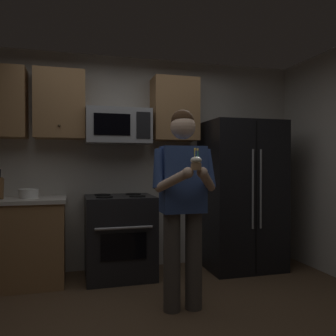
{
  "coord_description": "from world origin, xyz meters",
  "views": [
    {
      "loc": [
        -0.66,
        -2.6,
        1.29
      ],
      "look_at": [
        0.14,
        0.32,
        1.25
      ],
      "focal_mm": 37.39,
      "sensor_mm": 36.0,
      "label": 1
    }
  ],
  "objects_px": {
    "refrigerator": "(241,195)",
    "person": "(183,197)",
    "bowl_large_white": "(29,193)",
    "cupcake": "(196,163)",
    "microwave": "(118,126)",
    "oven_range": "(120,236)"
  },
  "relations": [
    {
      "from": "person",
      "to": "microwave",
      "type": "bearing_deg",
      "value": 109.76
    },
    {
      "from": "microwave",
      "to": "bowl_large_white",
      "type": "xyz_separation_m",
      "value": [
        -0.97,
        -0.1,
        -0.75
      ]
    },
    {
      "from": "bowl_large_white",
      "to": "person",
      "type": "relative_size",
      "value": 0.12
    },
    {
      "from": "oven_range",
      "to": "microwave",
      "type": "height_order",
      "value": "microwave"
    },
    {
      "from": "cupcake",
      "to": "bowl_large_white",
      "type": "bearing_deg",
      "value": 134.76
    },
    {
      "from": "refrigerator",
      "to": "person",
      "type": "relative_size",
      "value": 1.02
    },
    {
      "from": "microwave",
      "to": "cupcake",
      "type": "distance_m",
      "value": 1.62
    },
    {
      "from": "person",
      "to": "cupcake",
      "type": "distance_m",
      "value": 0.44
    },
    {
      "from": "microwave",
      "to": "refrigerator",
      "type": "distance_m",
      "value": 1.72
    },
    {
      "from": "microwave",
      "to": "refrigerator",
      "type": "relative_size",
      "value": 0.41
    },
    {
      "from": "refrigerator",
      "to": "cupcake",
      "type": "relative_size",
      "value": 10.35
    },
    {
      "from": "microwave",
      "to": "person",
      "type": "height_order",
      "value": "microwave"
    },
    {
      "from": "oven_range",
      "to": "bowl_large_white",
      "type": "distance_m",
      "value": 1.09
    },
    {
      "from": "bowl_large_white",
      "to": "cupcake",
      "type": "height_order",
      "value": "cupcake"
    },
    {
      "from": "microwave",
      "to": "refrigerator",
      "type": "height_order",
      "value": "microwave"
    },
    {
      "from": "bowl_large_white",
      "to": "cupcake",
      "type": "relative_size",
      "value": 1.22
    },
    {
      "from": "person",
      "to": "cupcake",
      "type": "bearing_deg",
      "value": -90.0
    },
    {
      "from": "cupcake",
      "to": "refrigerator",
      "type": "bearing_deg",
      "value": 51.18
    },
    {
      "from": "oven_range",
      "to": "microwave",
      "type": "bearing_deg",
      "value": 89.98
    },
    {
      "from": "refrigerator",
      "to": "bowl_large_white",
      "type": "height_order",
      "value": "refrigerator"
    },
    {
      "from": "oven_range",
      "to": "refrigerator",
      "type": "height_order",
      "value": "refrigerator"
    },
    {
      "from": "oven_range",
      "to": "refrigerator",
      "type": "relative_size",
      "value": 0.52
    }
  ]
}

